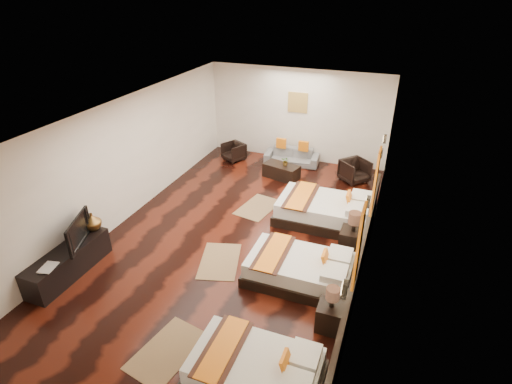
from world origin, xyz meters
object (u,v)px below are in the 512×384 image
at_px(table_plant, 286,161).
at_px(armchair_right, 355,171).
at_px(figurine, 92,221).
at_px(coffee_table, 281,171).
at_px(tv_console, 69,262).
at_px(book, 42,267).
at_px(armchair_left, 234,152).
at_px(nightstand_b, 352,239).
at_px(sofa, 292,157).
at_px(tv, 74,231).
at_px(bed_near, 257,370).
at_px(bed_far, 326,210).
at_px(nightstand_a, 330,314).
at_px(bed_mid, 301,269).

bearing_deg(table_plant, armchair_right, 14.75).
distance_m(figurine, table_plant, 5.42).
bearing_deg(coffee_table, tv_console, -114.54).
bearing_deg(figurine, armchair_right, 49.29).
distance_m(book, armchair_left, 6.80).
xyz_separation_m(armchair_right, table_plant, (-1.87, -0.49, 0.21)).
height_order(figurine, armchair_right, figurine).
bearing_deg(armchair_left, nightstand_b, -11.48).
relative_size(tv_console, coffee_table, 1.80).
bearing_deg(sofa, tv, -116.39).
relative_size(nightstand_b, coffee_table, 0.95).
bearing_deg(sofa, bed_near, -82.46).
distance_m(bed_far, figurine, 5.09).
bearing_deg(armchair_right, sofa, 116.27).
bearing_deg(bed_near, book, 174.71).
bearing_deg(armchair_left, table_plant, 9.12).
bearing_deg(bed_far, coffee_table, 131.83).
xyz_separation_m(nightstand_b, armchair_right, (-0.44, 3.40, -0.02)).
bearing_deg(nightstand_b, nightstand_a, -90.00).
relative_size(bed_mid, armchair_left, 3.25).
bearing_deg(tv, bed_mid, -95.65).
height_order(tv, figurine, tv).
relative_size(figurine, coffee_table, 0.37).
bearing_deg(book, bed_far, 44.86).
height_order(nightstand_b, sofa, nightstand_b).
bearing_deg(figurine, sofa, 66.49).
bearing_deg(book, nightstand_b, 32.60).
distance_m(nightstand_a, armchair_left, 7.15).
distance_m(bed_far, tv, 5.38).
distance_m(nightstand_a, coffee_table, 5.64).
xyz_separation_m(bed_far, armchair_left, (-3.47, 2.57, -0.01)).
bearing_deg(tv, sofa, -42.44).
bearing_deg(armchair_right, tv_console, -175.09).
height_order(nightstand_b, armchair_left, nightstand_b).
bearing_deg(figurine, tv_console, -90.00).
distance_m(bed_near, bed_mid, 2.33).
height_order(nightstand_b, coffee_table, nightstand_b).
bearing_deg(bed_near, armchair_left, 115.89).
relative_size(bed_mid, nightstand_a, 2.41).
bearing_deg(tv, coffee_table, -46.20).
bearing_deg(table_plant, nightstand_b, -51.42).
distance_m(tv, armchair_left, 6.02).
relative_size(nightstand_a, armchair_left, 1.35).
height_order(bed_far, sofa, bed_far).
distance_m(bed_far, armchair_right, 2.40).
distance_m(bed_mid, nightstand_b, 1.44).
bearing_deg(table_plant, figurine, -119.02).
relative_size(coffee_table, table_plant, 3.93).
bearing_deg(sofa, armchair_left, -173.73).
xyz_separation_m(tv_console, sofa, (2.51, 6.56, -0.04)).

